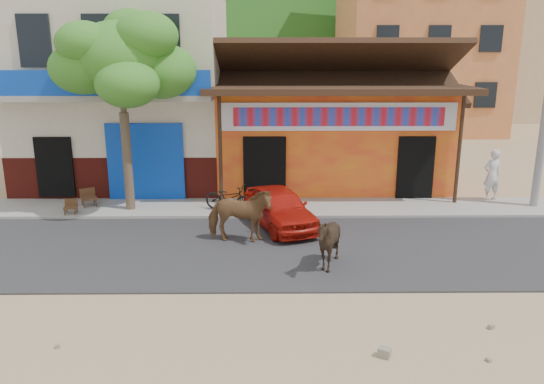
% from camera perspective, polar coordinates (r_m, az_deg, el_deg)
% --- Properties ---
extents(ground, '(120.00, 120.00, 0.00)m').
position_cam_1_polar(ground, '(11.29, 1.18, -10.89)').
color(ground, '#9E825B').
rests_on(ground, ground).
extents(road, '(60.00, 5.00, 0.04)m').
position_cam_1_polar(road, '(13.57, 0.86, -6.19)').
color(road, '#28282B').
rests_on(road, ground).
extents(sidewalk, '(60.00, 2.00, 0.12)m').
position_cam_1_polar(sidewalk, '(16.87, 0.56, -1.74)').
color(sidewalk, gray).
rests_on(sidewalk, ground).
extents(dance_club, '(8.00, 6.00, 3.60)m').
position_cam_1_polar(dance_club, '(20.52, 5.98, 6.20)').
color(dance_club, orange).
rests_on(dance_club, ground).
extents(cafe_building, '(7.00, 6.00, 7.00)m').
position_cam_1_polar(cafe_building, '(20.84, -15.21, 10.61)').
color(cafe_building, beige).
rests_on(cafe_building, ground).
extents(apartment_front, '(9.00, 9.00, 12.00)m').
position_cam_1_polar(apartment_front, '(35.41, 15.32, 16.30)').
color(apartment_front, '#CC723F').
rests_on(apartment_front, ground).
extents(apartment_rear, '(8.00, 8.00, 10.00)m').
position_cam_1_polar(apartment_rear, '(44.13, 24.72, 13.84)').
color(apartment_rear, tan).
rests_on(apartment_rear, ground).
extents(tree, '(3.00, 3.00, 6.00)m').
position_cam_1_polar(tree, '(16.60, -15.65, 8.24)').
color(tree, '#2D721E').
rests_on(tree, sidewalk).
extents(cow_tan, '(1.80, 0.95, 1.46)m').
position_cam_1_polar(cow_tan, '(13.82, -3.52, -2.50)').
color(cow_tan, brown).
rests_on(cow_tan, road).
extents(cow_dark, '(1.54, 1.49, 1.31)m').
position_cam_1_polar(cow_dark, '(12.22, 6.07, -5.34)').
color(cow_dark, black).
rests_on(cow_dark, road).
extents(red_car, '(2.41, 3.57, 1.13)m').
position_cam_1_polar(red_car, '(15.06, 0.84, -1.65)').
color(red_car, '#B7170D').
rests_on(red_car, road).
extents(scooter, '(1.69, 1.15, 0.84)m').
position_cam_1_polar(scooter, '(16.32, -4.67, -0.61)').
color(scooter, black).
rests_on(scooter, sidewalk).
extents(pedestrian, '(0.69, 0.54, 1.69)m').
position_cam_1_polar(pedestrian, '(18.82, 22.58, 1.72)').
color(pedestrian, silver).
rests_on(pedestrian, sidewalk).
extents(cafe_chair_left, '(0.43, 0.43, 0.80)m').
position_cam_1_polar(cafe_chair_left, '(17.13, -20.91, -0.89)').
color(cafe_chair_left, '#4F351A').
rests_on(cafe_chair_left, sidewalk).
extents(cafe_chair_right, '(0.63, 0.63, 1.00)m').
position_cam_1_polar(cafe_chair_right, '(17.77, -19.18, 0.15)').
color(cafe_chair_right, '#493218').
rests_on(cafe_chair_right, sidewalk).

